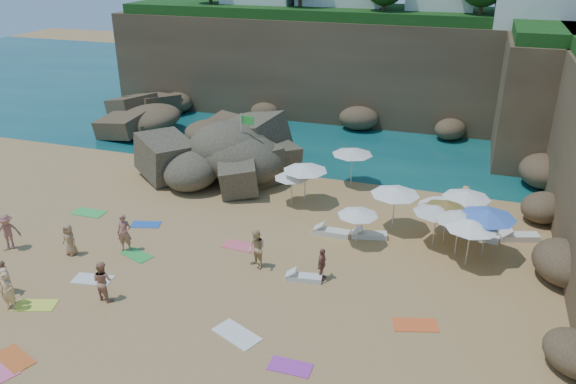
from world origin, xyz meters
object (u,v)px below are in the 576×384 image
(parasol_0, at_px, (292,175))
(person_stand_3, at_px, (322,264))
(person_stand_0, at_px, (8,292))
(rock_outcrop, at_px, (233,179))
(lounger_0, at_px, (332,232))
(parasol_1, at_px, (352,151))
(person_stand_6, at_px, (6,287))
(flag_pole, at_px, (244,140))
(person_stand_5, at_px, (241,145))
(parasol_2, at_px, (395,191))
(person_stand_2, at_px, (286,150))
(person_stand_4, at_px, (464,201))
(person_stand_1, at_px, (103,281))

(parasol_0, xyz_separation_m, person_stand_3, (3.68, -6.97, -0.98))
(parasol_0, distance_m, person_stand_0, 15.24)
(rock_outcrop, height_order, lounger_0, rock_outcrop)
(parasol_1, distance_m, person_stand_6, 19.78)
(rock_outcrop, xyz_separation_m, parasol_1, (7.26, 1.48, 2.14))
(flag_pole, height_order, person_stand_6, flag_pole)
(parasol_1, distance_m, person_stand_5, 8.70)
(parasol_0, height_order, parasol_2, parasol_2)
(rock_outcrop, bearing_deg, flag_pole, -26.63)
(lounger_0, bearing_deg, parasol_2, 29.18)
(person_stand_0, relative_size, person_stand_6, 0.98)
(flag_pole, distance_m, lounger_0, 8.57)
(person_stand_2, height_order, person_stand_4, person_stand_4)
(person_stand_0, distance_m, person_stand_3, 12.89)
(person_stand_1, bearing_deg, rock_outcrop, -79.29)
(parasol_0, relative_size, person_stand_2, 1.28)
(parasol_0, xyz_separation_m, person_stand_2, (-2.46, 6.26, -0.95))
(rock_outcrop, xyz_separation_m, person_stand_5, (-1.02, 3.80, 0.83))
(parasol_0, bearing_deg, person_stand_2, 111.41)
(flag_pole, bearing_deg, person_stand_6, -106.54)
(person_stand_2, bearing_deg, person_stand_3, 162.97)
(parasol_2, distance_m, person_stand_0, 18.05)
(person_stand_0, bearing_deg, parasol_2, 33.65)
(parasol_2, xyz_separation_m, person_stand_6, (-13.84, -11.62, -1.29))
(person_stand_3, bearing_deg, person_stand_0, 123.16)
(parasol_1, distance_m, parasol_2, 6.07)
(parasol_0, xyz_separation_m, parasol_1, (2.58, 3.79, 0.41))
(lounger_0, bearing_deg, person_stand_1, -132.59)
(person_stand_1, distance_m, person_stand_4, 18.78)
(person_stand_5, bearing_deg, parasol_1, -47.33)
(person_stand_0, height_order, person_stand_6, person_stand_6)
(parasol_1, bearing_deg, parasol_0, -124.29)
(person_stand_3, bearing_deg, parasol_2, -17.00)
(person_stand_2, bearing_deg, flag_pole, 124.16)
(lounger_0, height_order, person_stand_6, person_stand_6)
(person_stand_2, bearing_deg, person_stand_1, 131.53)
(person_stand_1, bearing_deg, person_stand_6, 34.66)
(person_stand_3, xyz_separation_m, person_stand_5, (-9.38, 13.08, 0.08))
(parasol_1, bearing_deg, flag_pole, -161.78)
(person_stand_3, height_order, person_stand_4, person_stand_4)
(person_stand_4, bearing_deg, parasol_0, -154.19)
(person_stand_5, bearing_deg, person_stand_6, -128.36)
(person_stand_1, bearing_deg, person_stand_4, -127.30)
(parasol_2, distance_m, person_stand_3, 6.26)
(parasol_0, bearing_deg, parasol_1, 55.71)
(rock_outcrop, xyz_separation_m, parasol_0, (4.68, -2.31, 1.73))
(parasol_2, xyz_separation_m, person_stand_3, (-2.23, -5.68, -1.42))
(person_stand_2, bearing_deg, parasol_0, 159.52)
(rock_outcrop, xyz_separation_m, person_stand_1, (0.19, -13.63, 0.88))
(person_stand_1, bearing_deg, flag_pole, -84.07)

